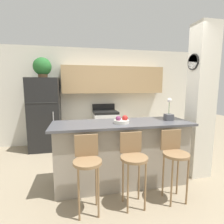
% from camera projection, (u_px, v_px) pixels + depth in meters
% --- Properties ---
extents(ground_plane, '(14.00, 14.00, 0.00)m').
position_uv_depth(ground_plane, '(122.00, 182.00, 2.85)').
color(ground_plane, gray).
extents(wall_back, '(5.60, 0.38, 2.55)m').
position_uv_depth(wall_back, '(106.00, 90.00, 4.77)').
color(wall_back, silver).
rests_on(wall_back, ground_plane).
extents(pillar_right, '(0.38, 0.32, 2.55)m').
position_uv_depth(pillar_right, '(201.00, 102.00, 2.94)').
color(pillar_right, silver).
rests_on(pillar_right, ground_plane).
extents(counter_bar, '(2.15, 0.71, 0.99)m').
position_uv_depth(counter_bar, '(122.00, 152.00, 2.78)').
color(counter_bar, gray).
rests_on(counter_bar, ground_plane).
extents(refrigerator, '(0.72, 0.66, 1.74)m').
position_uv_depth(refrigerator, '(45.00, 114.00, 4.25)').
color(refrigerator, black).
rests_on(refrigerator, ground_plane).
extents(stove_range, '(0.62, 0.62, 1.07)m').
position_uv_depth(stove_range, '(105.00, 128.00, 4.64)').
color(stove_range, white).
rests_on(stove_range, ground_plane).
extents(bar_stool_left, '(0.34, 0.34, 0.95)m').
position_uv_depth(bar_stool_left, '(87.00, 163.00, 2.11)').
color(bar_stool_left, olive).
rests_on(bar_stool_left, ground_plane).
extents(bar_stool_mid, '(0.34, 0.34, 0.95)m').
position_uv_depth(bar_stool_mid, '(133.00, 159.00, 2.23)').
color(bar_stool_mid, olive).
rests_on(bar_stool_mid, ground_plane).
extents(bar_stool_right, '(0.34, 0.34, 0.95)m').
position_uv_depth(bar_stool_right, '(174.00, 155.00, 2.34)').
color(bar_stool_right, olive).
rests_on(bar_stool_right, ground_plane).
extents(potted_plant_on_fridge, '(0.42, 0.42, 0.47)m').
position_uv_depth(potted_plant_on_fridge, '(42.00, 67.00, 4.09)').
color(potted_plant_on_fridge, brown).
rests_on(potted_plant_on_fridge, refrigerator).
extents(orchid_vase, '(0.12, 0.12, 0.37)m').
position_uv_depth(orchid_vase, '(169.00, 114.00, 2.85)').
color(orchid_vase, '#4C4C51').
rests_on(orchid_vase, counter_bar).
extents(fruit_bowl, '(0.23, 0.23, 0.12)m').
position_uv_depth(fruit_bowl, '(122.00, 121.00, 2.63)').
color(fruit_bowl, silver).
rests_on(fruit_bowl, counter_bar).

